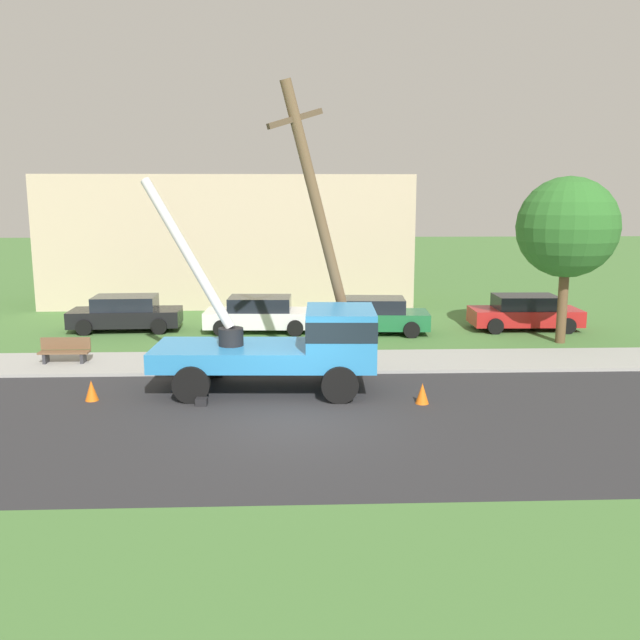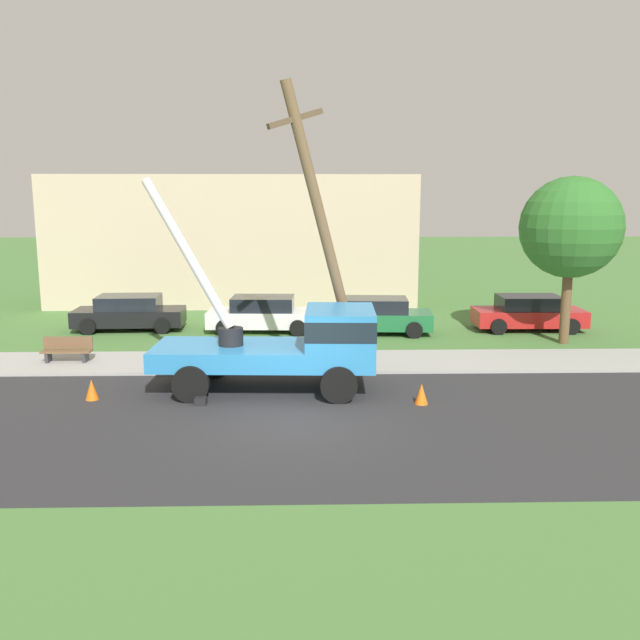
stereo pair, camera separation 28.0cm
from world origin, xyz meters
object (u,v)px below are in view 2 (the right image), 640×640
traffic_cone_behind (92,390)px  parked_sedan_black (129,313)px  traffic_cone_ahead (421,394)px  parked_sedan_white (263,314)px  traffic_cone_curbside (336,371)px  park_bench (67,351)px  utility_truck (294,342)px  roadside_tree_near (571,228)px  leaning_utility_pole (324,230)px  parked_sedan_green (376,316)px  parked_sedan_red (529,313)px

traffic_cone_behind → parked_sedan_black: 9.79m
traffic_cone_ahead → parked_sedan_white: (-4.76, 9.87, 0.43)m
traffic_cone_curbside → park_bench: (-8.71, 2.17, 0.18)m
traffic_cone_curbside → park_bench: park_bench is taller
utility_truck → roadside_tree_near: size_ratio=1.10×
traffic_cone_behind → parked_sedan_black: size_ratio=0.13×
traffic_cone_behind → park_bench: (-1.97, 3.94, 0.18)m
leaning_utility_pole → traffic_cone_ahead: (2.52, -2.92, -4.18)m
utility_truck → traffic_cone_ahead: utility_truck is taller
traffic_cone_ahead → traffic_cone_behind: 8.91m
traffic_cone_ahead → traffic_cone_behind: bearing=176.0°
parked_sedan_green → leaning_utility_pole: bearing=-109.5°
traffic_cone_ahead → parked_sedan_black: parked_sedan_black is taller
leaning_utility_pole → parked_sedan_white: size_ratio=1.95×
traffic_cone_curbside → parked_sedan_black: bearing=135.7°
parked_sedan_black → roadside_tree_near: size_ratio=0.73×
parked_sedan_green → roadside_tree_near: bearing=-16.7°
leaning_utility_pole → parked_sedan_green: size_ratio=1.93×
traffic_cone_behind → traffic_cone_ahead: bearing=-4.0°
utility_truck → parked_sedan_green: utility_truck is taller
parked_sedan_black → roadside_tree_near: 17.48m
traffic_cone_curbside → parked_sedan_red: size_ratio=0.13×
traffic_cone_curbside → leaning_utility_pole: bearing=125.4°
leaning_utility_pole → traffic_cone_curbside: size_ratio=15.55×
park_bench → traffic_cone_curbside: bearing=-14.0°
leaning_utility_pole → parked_sedan_white: leaning_utility_pole is taller
parked_sedan_white → parked_sedan_red: size_ratio=1.01×
park_bench → parked_sedan_red: bearing=17.3°
traffic_cone_ahead → park_bench: park_bench is taller
utility_truck → traffic_cone_curbside: utility_truck is taller
leaning_utility_pole → parked_sedan_green: 7.81m
parked_sedan_white → roadside_tree_near: bearing=-12.7°
traffic_cone_behind → parked_sedan_green: (8.65, 8.75, 0.43)m
leaning_utility_pole → roadside_tree_near: bearing=25.7°
traffic_cone_curbside → park_bench: 8.98m
parked_sedan_white → parked_sedan_black: bearing=175.4°
utility_truck → traffic_cone_ahead: bearing=-22.9°
parked_sedan_green → roadside_tree_near: roadside_tree_near is taller
utility_truck → traffic_cone_ahead: size_ratio=12.06×
utility_truck → parked_sedan_black: bearing=127.7°
leaning_utility_pole → parked_sedan_black: bearing=136.3°
parked_sedan_green → roadside_tree_near: size_ratio=0.73×
traffic_cone_curbside → parked_sedan_green: (1.92, 6.97, 0.43)m
utility_truck → traffic_cone_ahead: (3.39, -1.44, -1.13)m
utility_truck → parked_sedan_white: utility_truck is taller
utility_truck → parked_sedan_red: 12.69m
utility_truck → parked_sedan_red: size_ratio=1.52×
traffic_cone_behind → utility_truck: bearing=8.4°
traffic_cone_curbside → parked_sedan_black: size_ratio=0.13×
traffic_cone_behind → parked_sedan_white: size_ratio=0.13×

